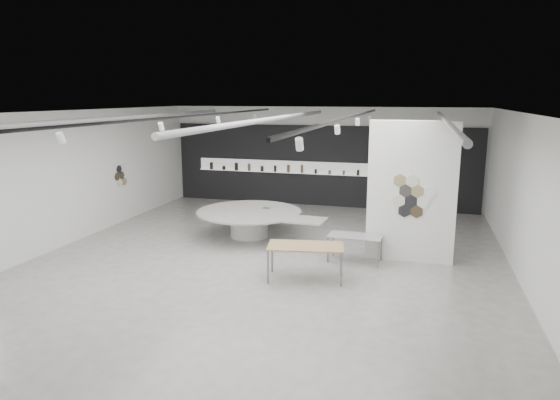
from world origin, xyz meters
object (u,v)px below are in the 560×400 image
(partition_column, at_px, (412,192))
(kitchen_counter, at_px, (396,200))
(sample_table_wood, at_px, (306,248))
(sample_table_stone, at_px, (355,238))
(display_island, at_px, (251,220))

(partition_column, relative_size, kitchen_counter, 2.28)
(partition_column, relative_size, sample_table_wood, 1.93)
(sample_table_stone, bearing_deg, sample_table_wood, -120.96)
(display_island, height_order, sample_table_wood, sample_table_wood)
(display_island, distance_m, sample_table_wood, 3.88)
(sample_table_wood, bearing_deg, kitchen_counter, 77.67)
(display_island, bearing_deg, sample_table_wood, -48.04)
(sample_table_stone, bearing_deg, kitchen_counter, 83.22)
(display_island, distance_m, sample_table_stone, 3.64)
(display_island, xyz_separation_m, sample_table_wood, (2.38, -3.05, 0.23))
(sample_table_stone, height_order, kitchen_counter, kitchen_counter)
(kitchen_counter, bearing_deg, display_island, -133.79)
(display_island, distance_m, kitchen_counter, 6.09)
(display_island, xyz_separation_m, sample_table_stone, (3.33, -1.47, 0.11))
(sample_table_stone, distance_m, kitchen_counter, 6.07)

